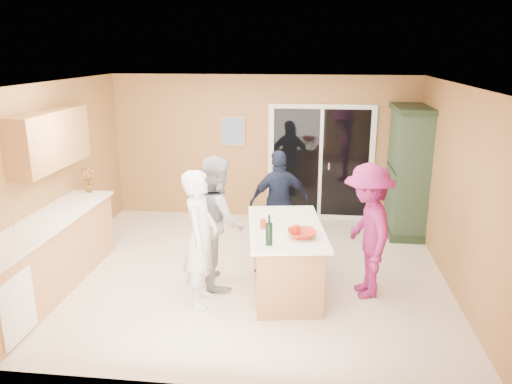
# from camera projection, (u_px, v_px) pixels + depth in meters

# --- Properties ---
(floor) EXTENTS (5.50, 5.50, 0.00)m
(floor) POSITION_uv_depth(u_px,v_px,m) (245.00, 272.00, 7.04)
(floor) COLOR white
(floor) RESTS_ON ground
(ceiling) EXTENTS (5.50, 5.00, 0.10)m
(ceiling) POSITION_uv_depth(u_px,v_px,m) (243.00, 84.00, 6.32)
(ceiling) COLOR white
(ceiling) RESTS_ON wall_back
(wall_back) EXTENTS (5.50, 0.10, 2.60)m
(wall_back) POSITION_uv_depth(u_px,v_px,m) (263.00, 148.00, 9.07)
(wall_back) COLOR tan
(wall_back) RESTS_ON ground
(wall_front) EXTENTS (5.50, 0.10, 2.60)m
(wall_front) POSITION_uv_depth(u_px,v_px,m) (204.00, 257.00, 4.30)
(wall_front) COLOR tan
(wall_front) RESTS_ON ground
(wall_left) EXTENTS (0.10, 5.00, 2.60)m
(wall_left) POSITION_uv_depth(u_px,v_px,m) (50.00, 177.00, 6.99)
(wall_left) COLOR tan
(wall_left) RESTS_ON ground
(wall_right) EXTENTS (0.10, 5.00, 2.60)m
(wall_right) POSITION_uv_depth(u_px,v_px,m) (457.00, 189.00, 6.38)
(wall_right) COLOR tan
(wall_right) RESTS_ON ground
(left_cabinet_run) EXTENTS (0.65, 3.05, 1.24)m
(left_cabinet_run) POSITION_uv_depth(u_px,v_px,m) (38.00, 264.00, 6.18)
(left_cabinet_run) COLOR #C5814C
(left_cabinet_run) RESTS_ON floor
(upper_cabinets) EXTENTS (0.35, 1.60, 0.75)m
(upper_cabinets) POSITION_uv_depth(u_px,v_px,m) (50.00, 139.00, 6.62)
(upper_cabinets) COLOR #C5814C
(upper_cabinets) RESTS_ON wall_left
(sliding_door) EXTENTS (1.90, 0.07, 2.10)m
(sliding_door) POSITION_uv_depth(u_px,v_px,m) (321.00, 163.00, 8.99)
(sliding_door) COLOR silver
(sliding_door) RESTS_ON floor
(framed_picture) EXTENTS (0.46, 0.04, 0.56)m
(framed_picture) POSITION_uv_depth(u_px,v_px,m) (233.00, 131.00, 9.02)
(framed_picture) COLOR #A97F54
(framed_picture) RESTS_ON wall_back
(kitchen_island) EXTENTS (1.15, 1.80, 0.89)m
(kitchen_island) POSITION_uv_depth(u_px,v_px,m) (285.00, 261.00, 6.38)
(kitchen_island) COLOR #C5814C
(kitchen_island) RESTS_ON floor
(green_hutch) EXTENTS (0.62, 1.17, 2.15)m
(green_hutch) POSITION_uv_depth(u_px,v_px,m) (408.00, 173.00, 8.29)
(green_hutch) COLOR #1F321F
(green_hutch) RESTS_ON floor
(woman_white) EXTENTS (0.40, 0.62, 1.69)m
(woman_white) POSITION_uv_depth(u_px,v_px,m) (200.00, 239.00, 5.97)
(woman_white) COLOR white
(woman_white) RESTS_ON floor
(woman_grey) EXTENTS (0.92, 1.02, 1.73)m
(woman_grey) POSITION_uv_depth(u_px,v_px,m) (217.00, 221.00, 6.52)
(woman_grey) COLOR #9F9FA2
(woman_grey) RESTS_ON floor
(woman_navy) EXTENTS (1.01, 0.68, 1.59)m
(woman_navy) POSITION_uv_depth(u_px,v_px,m) (279.00, 202.00, 7.56)
(woman_navy) COLOR #171E34
(woman_navy) RESTS_ON floor
(woman_magenta) EXTENTS (0.81, 1.19, 1.71)m
(woman_magenta) POSITION_uv_depth(u_px,v_px,m) (367.00, 231.00, 6.18)
(woman_magenta) COLOR #8E1E58
(woman_magenta) RESTS_ON floor
(serving_bowl) EXTENTS (0.40, 0.40, 0.08)m
(serving_bowl) POSITION_uv_depth(u_px,v_px,m) (302.00, 234.00, 5.88)
(serving_bowl) COLOR #B22A13
(serving_bowl) RESTS_ON kitchen_island
(tulip_vase) EXTENTS (0.22, 0.15, 0.41)m
(tulip_vase) POSITION_uv_depth(u_px,v_px,m) (88.00, 179.00, 7.50)
(tulip_vase) COLOR #AA2111
(tulip_vase) RESTS_ON left_cabinet_run
(tumbler_near) EXTENTS (0.10, 0.10, 0.11)m
(tumbler_near) POSITION_uv_depth(u_px,v_px,m) (263.00, 224.00, 6.18)
(tumbler_near) COLOR #B22A13
(tumbler_near) RESTS_ON kitchen_island
(tumbler_far) EXTENTS (0.09, 0.09, 0.12)m
(tumbler_far) POSITION_uv_depth(u_px,v_px,m) (296.00, 230.00, 5.93)
(tumbler_far) COLOR #B22A13
(tumbler_far) RESTS_ON kitchen_island
(wine_bottle) EXTENTS (0.08, 0.08, 0.35)m
(wine_bottle) POSITION_uv_depth(u_px,v_px,m) (269.00, 233.00, 5.63)
(wine_bottle) COLOR black
(wine_bottle) RESTS_ON kitchen_island
(white_plate) EXTENTS (0.24, 0.24, 0.01)m
(white_plate) POSITION_uv_depth(u_px,v_px,m) (285.00, 214.00, 6.68)
(white_plate) COLOR white
(white_plate) RESTS_ON kitchen_island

